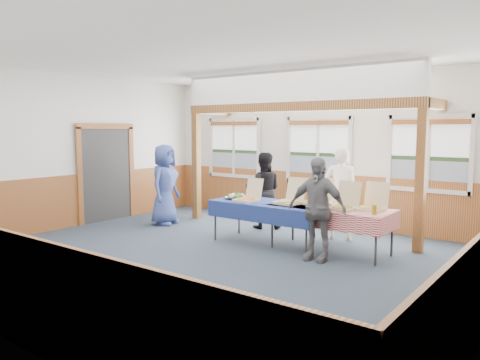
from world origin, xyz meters
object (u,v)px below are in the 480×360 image
at_px(table_right, 330,210).
at_px(woman_black, 263,190).
at_px(table_left, 269,205).
at_px(person_grey, 317,209).
at_px(woman_white, 341,194).
at_px(man_blue, 165,185).

distance_m(table_right, woman_black, 2.16).
height_order(table_left, person_grey, person_grey).
height_order(table_right, person_grey, person_grey).
bearing_deg(woman_white, woman_black, -16.92).
relative_size(woman_white, person_grey, 1.07).
relative_size(table_left, table_right, 1.01).
distance_m(table_left, person_grey, 1.22).
xyz_separation_m(woman_white, woman_black, (-1.73, 0.00, -0.08)).
relative_size(table_right, person_grey, 1.36).
relative_size(table_right, woman_black, 1.41).
xyz_separation_m(table_right, woman_white, (-0.23, 0.89, 0.16)).
bearing_deg(table_right, woman_white, 80.46).
xyz_separation_m(table_right, woman_black, (-1.97, 0.90, 0.08)).
xyz_separation_m(table_left, man_blue, (-2.78, 0.12, 0.16)).
bearing_deg(person_grey, woman_white, 97.10).
distance_m(table_left, man_blue, 2.79).
xyz_separation_m(table_left, table_right, (1.10, 0.18, -0.00)).
relative_size(woman_black, person_grey, 0.97).
xyz_separation_m(table_right, person_grey, (0.05, -0.57, 0.11)).
bearing_deg(table_left, woman_black, 115.18).
bearing_deg(table_left, table_right, -4.17).
xyz_separation_m(table_left, woman_black, (-0.86, 1.08, 0.08)).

